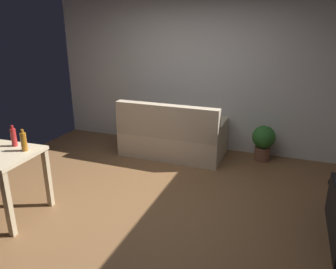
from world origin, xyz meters
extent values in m
cube|color=brown|center=(0.00, 0.00, -0.01)|extent=(5.20, 4.40, 0.02)
cube|color=silver|center=(0.00, 2.20, 1.35)|extent=(5.20, 0.10, 2.70)
cube|color=beige|center=(-0.24, 1.65, 0.20)|extent=(1.66, 0.84, 0.40)
cube|color=#C0AD91|center=(-0.24, 1.31, 0.66)|extent=(1.66, 0.16, 0.52)
cube|color=#C8B597|center=(0.51, 1.65, 0.51)|extent=(0.16, 0.84, 0.22)
cube|color=#C8B597|center=(-0.99, 1.65, 0.51)|extent=(0.16, 0.84, 0.22)
cube|color=tan|center=(-1.03, -1.04, 0.36)|extent=(0.06, 0.06, 0.72)
cube|color=tan|center=(-1.06, -0.42, 0.36)|extent=(0.06, 0.06, 0.72)
cylinder|color=brown|center=(1.18, 1.90, 0.11)|extent=(0.24, 0.24, 0.22)
sphere|color=#2D6B28|center=(1.18, 1.90, 0.39)|extent=(0.36, 0.36, 0.36)
cylinder|color=#AD2323|center=(-1.38, -0.52, 0.86)|extent=(0.06, 0.06, 0.21)
cylinder|color=#AD2323|center=(-1.38, -0.52, 0.99)|extent=(0.03, 0.03, 0.04)
cylinder|color=#9E6019|center=(-1.16, -0.60, 0.86)|extent=(0.06, 0.06, 0.21)
cylinder|color=#9E6019|center=(-1.16, -0.60, 0.99)|extent=(0.03, 0.03, 0.04)
camera|label=1|loc=(1.49, -3.13, 2.09)|focal=34.66mm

